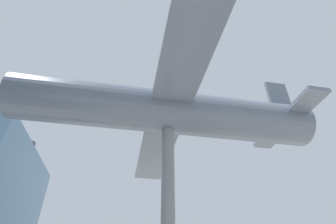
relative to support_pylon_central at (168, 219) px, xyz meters
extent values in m
cylinder|color=slate|center=(0.00, 0.00, 0.00)|extent=(0.50, 0.50, 7.10)
cylinder|color=#4C5666|center=(0.00, 0.00, 4.51)|extent=(2.17, 13.11, 1.92)
cube|color=#4C5666|center=(0.00, 0.00, 4.51)|extent=(15.68, 2.05, 0.18)
cube|color=#4C5666|center=(0.11, -5.75, 4.65)|extent=(5.03, 1.10, 0.18)
cube|color=#4C5666|center=(0.11, -5.75, 5.89)|extent=(0.20, 1.10, 2.38)
camera|label=1|loc=(-9.32, 1.51, -2.22)|focal=28.00mm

